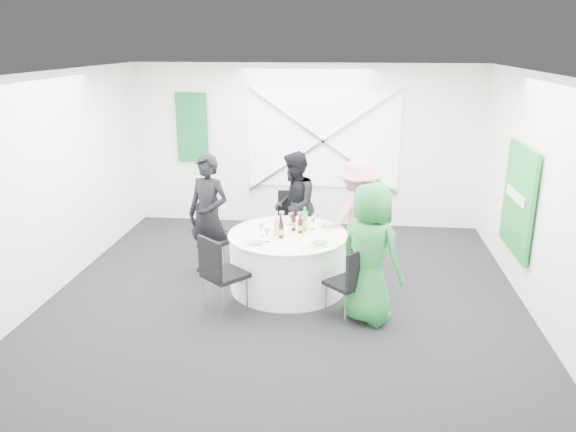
# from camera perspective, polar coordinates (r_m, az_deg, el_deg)

# --- Properties ---
(floor) EXTENTS (6.00, 6.00, 0.00)m
(floor) POSITION_cam_1_polar(r_m,az_deg,el_deg) (7.39, -0.17, -7.89)
(floor) COLOR black
(floor) RESTS_ON ground
(ceiling) EXTENTS (6.00, 6.00, 0.00)m
(ceiling) POSITION_cam_1_polar(r_m,az_deg,el_deg) (6.68, -0.20, 14.35)
(ceiling) COLOR white
(ceiling) RESTS_ON wall_back
(wall_back) EXTENTS (6.00, 0.00, 6.00)m
(wall_back) POSITION_cam_1_polar(r_m,az_deg,el_deg) (9.82, 1.82, 7.12)
(wall_back) COLOR white
(wall_back) RESTS_ON floor
(wall_front) EXTENTS (6.00, 0.00, 6.00)m
(wall_front) POSITION_cam_1_polar(r_m,az_deg,el_deg) (4.11, -5.00, -8.03)
(wall_front) COLOR white
(wall_front) RESTS_ON floor
(wall_left) EXTENTS (0.00, 6.00, 6.00)m
(wall_left) POSITION_cam_1_polar(r_m,az_deg,el_deg) (7.82, -22.61, 3.09)
(wall_left) COLOR white
(wall_left) RESTS_ON floor
(wall_right) EXTENTS (0.00, 6.00, 6.00)m
(wall_right) POSITION_cam_1_polar(r_m,az_deg,el_deg) (7.22, 24.22, 1.76)
(wall_right) COLOR white
(wall_right) RESTS_ON floor
(window_panel) EXTENTS (2.60, 0.03, 1.60)m
(window_panel) POSITION_cam_1_polar(r_m,az_deg,el_deg) (9.74, 3.58, 7.61)
(window_panel) COLOR white
(window_panel) RESTS_ON wall_back
(window_brace_a) EXTENTS (2.63, 0.05, 1.84)m
(window_brace_a) POSITION_cam_1_polar(r_m,az_deg,el_deg) (9.71, 3.57, 7.57)
(window_brace_a) COLOR silver
(window_brace_a) RESTS_ON window_panel
(window_brace_b) EXTENTS (2.63, 0.05, 1.84)m
(window_brace_b) POSITION_cam_1_polar(r_m,az_deg,el_deg) (9.71, 3.57, 7.57)
(window_brace_b) COLOR silver
(window_brace_b) RESTS_ON window_panel
(green_banner) EXTENTS (0.55, 0.04, 1.20)m
(green_banner) POSITION_cam_1_polar(r_m,az_deg,el_deg) (10.08, -9.73, 8.88)
(green_banner) COLOR #136034
(green_banner) RESTS_ON wall_back
(green_sign) EXTENTS (0.05, 1.20, 1.40)m
(green_sign) POSITION_cam_1_polar(r_m,az_deg,el_deg) (7.80, 22.35, 1.56)
(green_sign) COLOR #198A2D
(green_sign) RESTS_ON wall_right
(banquet_table) EXTENTS (1.56, 1.56, 0.76)m
(banquet_table) POSITION_cam_1_polar(r_m,az_deg,el_deg) (7.42, -0.00, -4.57)
(banquet_table) COLOR white
(banquet_table) RESTS_ON floor
(chair_back) EXTENTS (0.47, 0.48, 0.98)m
(chair_back) POSITION_cam_1_polar(r_m,az_deg,el_deg) (8.51, 0.35, -0.22)
(chair_back) COLOR black
(chair_back) RESTS_ON floor
(chair_back_left) EXTENTS (0.62, 0.61, 1.01)m
(chair_back_left) POSITION_cam_1_polar(r_m,az_deg,el_deg) (8.03, -7.44, -1.35)
(chair_back_left) COLOR black
(chair_back_left) RESTS_ON floor
(chair_back_right) EXTENTS (0.53, 0.53, 0.85)m
(chair_back_right) POSITION_cam_1_polar(r_m,az_deg,el_deg) (7.83, 6.85, -2.60)
(chair_back_right) COLOR black
(chair_back_right) RESTS_ON floor
(chair_front_right) EXTENTS (0.57, 0.57, 0.89)m
(chair_front_right) POSITION_cam_1_polar(r_m,az_deg,el_deg) (6.58, 6.43, -6.34)
(chair_front_right) COLOR black
(chair_front_right) RESTS_ON floor
(chair_front_left) EXTENTS (0.63, 0.63, 0.98)m
(chair_front_left) POSITION_cam_1_polar(r_m,az_deg,el_deg) (6.70, -7.02, -5.37)
(chair_front_left) COLOR black
(chair_front_left) RESTS_ON floor
(person_man_back_left) EXTENTS (0.72, 0.59, 1.69)m
(person_man_back_left) POSITION_cam_1_polar(r_m,az_deg,el_deg) (7.84, -8.08, 0.10)
(person_man_back_left) COLOR black
(person_man_back_left) RESTS_ON floor
(person_man_back) EXTENTS (0.45, 0.80, 1.61)m
(person_man_back) POSITION_cam_1_polar(r_m,az_deg,el_deg) (8.35, 0.64, 1.08)
(person_man_back) COLOR black
(person_man_back) RESTS_ON floor
(person_woman_pink) EXTENTS (1.16, 0.97, 1.64)m
(person_woman_pink) POSITION_cam_1_polar(r_m,az_deg,el_deg) (7.74, 7.03, -0.28)
(person_woman_pink) COLOR #CC8491
(person_woman_pink) RESTS_ON floor
(person_woman_green) EXTENTS (0.97, 0.91, 1.67)m
(person_woman_green) POSITION_cam_1_polar(r_m,az_deg,el_deg) (6.49, 8.35, -3.78)
(person_woman_green) COLOR #238237
(person_woman_green) RESTS_ON floor
(plate_back) EXTENTS (0.30, 0.30, 0.01)m
(plate_back) POSITION_cam_1_polar(r_m,az_deg,el_deg) (7.78, 0.47, -0.47)
(plate_back) COLOR white
(plate_back) RESTS_ON banquet_table
(plate_back_left) EXTENTS (0.24, 0.24, 0.01)m
(plate_back_left) POSITION_cam_1_polar(r_m,az_deg,el_deg) (7.60, -3.82, -0.94)
(plate_back_left) COLOR white
(plate_back_left) RESTS_ON banquet_table
(plate_back_right) EXTENTS (0.27, 0.27, 0.04)m
(plate_back_right) POSITION_cam_1_polar(r_m,az_deg,el_deg) (7.54, 4.11, -1.05)
(plate_back_right) COLOR white
(plate_back_right) RESTS_ON banquet_table
(plate_front_right) EXTENTS (0.25, 0.25, 0.04)m
(plate_front_right) POSITION_cam_1_polar(r_m,az_deg,el_deg) (6.90, 3.24, -2.81)
(plate_front_right) COLOR white
(plate_front_right) RESTS_ON banquet_table
(plate_front_left) EXTENTS (0.25, 0.25, 0.01)m
(plate_front_left) POSITION_cam_1_polar(r_m,az_deg,el_deg) (7.03, -3.72, -2.49)
(plate_front_left) COLOR white
(plate_front_left) RESTS_ON banquet_table
(napkin) EXTENTS (0.22, 0.20, 0.05)m
(napkin) POSITION_cam_1_polar(r_m,az_deg,el_deg) (6.93, -3.33, -2.51)
(napkin) COLOR white
(napkin) RESTS_ON plate_front_left
(beer_bottle_a) EXTENTS (0.06, 0.06, 0.25)m
(beer_bottle_a) POSITION_cam_1_polar(r_m,az_deg,el_deg) (7.30, -0.77, -0.96)
(beer_bottle_a) COLOR #38190A
(beer_bottle_a) RESTS_ON banquet_table
(beer_bottle_b) EXTENTS (0.06, 0.06, 0.27)m
(beer_bottle_b) POSITION_cam_1_polar(r_m,az_deg,el_deg) (7.37, 0.57, -0.72)
(beer_bottle_b) COLOR #38190A
(beer_bottle_b) RESTS_ON banquet_table
(beer_bottle_c) EXTENTS (0.06, 0.06, 0.24)m
(beer_bottle_c) POSITION_cam_1_polar(r_m,az_deg,el_deg) (7.27, 1.26, -1.06)
(beer_bottle_c) COLOR #38190A
(beer_bottle_c) RESTS_ON banquet_table
(beer_bottle_d) EXTENTS (0.06, 0.06, 0.27)m
(beer_bottle_d) POSITION_cam_1_polar(r_m,az_deg,el_deg) (7.09, -0.70, -1.46)
(beer_bottle_d) COLOR #38190A
(beer_bottle_d) RESTS_ON banquet_table
(green_water_bottle) EXTENTS (0.08, 0.08, 0.32)m
(green_water_bottle) POSITION_cam_1_polar(r_m,az_deg,el_deg) (7.35, 1.71, -0.56)
(green_water_bottle) COLOR green
(green_water_bottle) RESTS_ON banquet_table
(clear_water_bottle) EXTENTS (0.08, 0.08, 0.28)m
(clear_water_bottle) POSITION_cam_1_polar(r_m,az_deg,el_deg) (7.19, -1.19, -1.14)
(clear_water_bottle) COLOR silver
(clear_water_bottle) RESTS_ON banquet_table
(wine_glass_a) EXTENTS (0.07, 0.07, 0.17)m
(wine_glass_a) POSITION_cam_1_polar(r_m,az_deg,el_deg) (7.58, 0.29, -0.03)
(wine_glass_a) COLOR white
(wine_glass_a) RESTS_ON banquet_table
(wine_glass_b) EXTENTS (0.07, 0.07, 0.17)m
(wine_glass_b) POSITION_cam_1_polar(r_m,az_deg,el_deg) (7.64, -0.63, 0.13)
(wine_glass_b) COLOR white
(wine_glass_b) RESTS_ON banquet_table
(wine_glass_c) EXTENTS (0.07, 0.07, 0.17)m
(wine_glass_c) POSITION_cam_1_polar(r_m,az_deg,el_deg) (7.61, 1.19, 0.04)
(wine_glass_c) COLOR white
(wine_glass_c) RESTS_ON banquet_table
(wine_glass_d) EXTENTS (0.07, 0.07, 0.17)m
(wine_glass_d) POSITION_cam_1_polar(r_m,az_deg,el_deg) (6.96, -2.15, -1.66)
(wine_glass_d) COLOR white
(wine_glass_d) RESTS_ON banquet_table
(wine_glass_e) EXTENTS (0.07, 0.07, 0.17)m
(wine_glass_e) POSITION_cam_1_polar(r_m,az_deg,el_deg) (7.42, 2.55, -0.43)
(wine_glass_e) COLOR white
(wine_glass_e) RESTS_ON banquet_table
(wine_glass_f) EXTENTS (0.07, 0.07, 0.17)m
(wine_glass_f) POSITION_cam_1_polar(r_m,az_deg,el_deg) (7.49, 1.73, -0.26)
(wine_glass_f) COLOR white
(wine_glass_f) RESTS_ON banquet_table
(wine_glass_g) EXTENTS (0.07, 0.07, 0.17)m
(wine_glass_g) POSITION_cam_1_polar(r_m,az_deg,el_deg) (7.14, -2.73, -1.16)
(wine_glass_g) COLOR white
(wine_glass_g) RESTS_ON banquet_table
(fork_a) EXTENTS (0.10, 0.13, 0.01)m
(fork_a) POSITION_cam_1_polar(r_m,az_deg,el_deg) (7.76, -2.16, -0.57)
(fork_a) COLOR silver
(fork_a) RESTS_ON banquet_table
(knife_a) EXTENTS (0.09, 0.14, 0.01)m
(knife_a) POSITION_cam_1_polar(r_m,az_deg,el_deg) (7.47, -4.18, -1.31)
(knife_a) COLOR silver
(knife_a) RESTS_ON banquet_table
(fork_b) EXTENTS (0.11, 0.12, 0.01)m
(fork_b) POSITION_cam_1_polar(r_m,az_deg,el_deg) (6.78, 1.87, -3.26)
(fork_b) COLOR silver
(fork_b) RESTS_ON banquet_table
(knife_b) EXTENTS (0.10, 0.13, 0.01)m
(knife_b) POSITION_cam_1_polar(r_m,az_deg,el_deg) (7.06, 4.19, -2.47)
(knife_b) COLOR silver
(knife_b) RESTS_ON banquet_table
(fork_c) EXTENTS (0.08, 0.14, 0.01)m
(fork_c) POSITION_cam_1_polar(r_m,az_deg,el_deg) (7.34, 4.49, -1.67)
(fork_c) COLOR silver
(fork_c) RESTS_ON banquet_table
(knife_c) EXTENTS (0.09, 0.14, 0.01)m
(knife_c) POSITION_cam_1_polar(r_m,az_deg,el_deg) (7.65, 3.27, -0.85)
(knife_c) COLOR silver
(knife_c) RESTS_ON banquet_table
(fork_d) EXTENTS (0.15, 0.03, 0.01)m
(fork_d) POSITION_cam_1_polar(r_m,az_deg,el_deg) (7.76, 2.05, -0.55)
(fork_d) COLOR silver
(fork_d) RESTS_ON banquet_table
(knife_d) EXTENTS (0.15, 0.02, 0.01)m
(knife_d) POSITION_cam_1_polar(r_m,az_deg,el_deg) (7.81, -0.92, -0.42)
(knife_d) COLOR silver
(knife_d) RESTS_ON banquet_table
(fork_e) EXTENTS (0.11, 0.12, 0.01)m
(fork_e) POSITION_cam_1_polar(r_m,az_deg,el_deg) (7.14, -4.41, -2.24)
(fork_e) COLOR silver
(fork_e) RESTS_ON banquet_table
(knife_e) EXTENTS (0.12, 0.12, 0.01)m
(knife_e) POSITION_cam_1_polar(r_m,az_deg,el_deg) (6.84, -2.69, -3.10)
(knife_e) COLOR silver
(knife_e) RESTS_ON banquet_table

